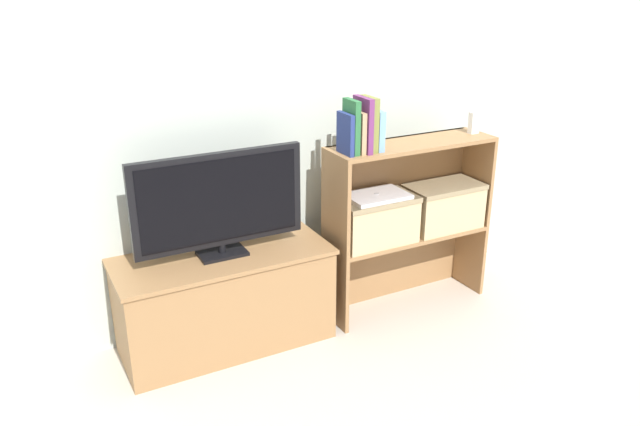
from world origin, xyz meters
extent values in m
plane|color=#BCB2A3|center=(0.00, 0.00, 0.00)|extent=(16.00, 16.00, 0.00)
cube|color=#B2BCB2|center=(0.00, 0.44, 1.20)|extent=(10.00, 0.05, 2.40)
cube|color=olive|center=(-0.48, 0.20, 0.23)|extent=(0.99, 0.41, 0.46)
cube|color=olive|center=(-0.48, 0.20, 0.47)|extent=(1.01, 0.43, 0.02)
cube|color=black|center=(-0.48, 0.20, 0.48)|extent=(0.22, 0.14, 0.02)
cylinder|color=black|center=(-0.48, 0.20, 0.51)|extent=(0.04, 0.04, 0.04)
cube|color=black|center=(-0.48, 0.20, 0.75)|extent=(0.80, 0.03, 0.44)
cube|color=black|center=(-0.48, 0.18, 0.75)|extent=(0.73, 0.00, 0.38)
cube|color=olive|center=(0.09, 0.13, 0.21)|extent=(0.02, 0.26, 0.41)
cube|color=olive|center=(0.96, 0.13, 0.21)|extent=(0.02, 0.26, 0.41)
cube|color=olive|center=(0.52, 0.25, 0.21)|extent=(0.86, 0.02, 0.41)
cube|color=olive|center=(0.52, 0.13, 0.40)|extent=(0.86, 0.26, 0.02)
cube|color=olive|center=(0.09, 0.13, 0.66)|extent=(0.02, 0.26, 0.49)
cube|color=olive|center=(0.96, 0.13, 0.66)|extent=(0.02, 0.26, 0.49)
cube|color=olive|center=(0.52, 0.25, 0.66)|extent=(0.86, 0.02, 0.49)
cube|color=olive|center=(0.52, 0.13, 0.90)|extent=(0.86, 0.26, 0.02)
cube|color=navy|center=(0.12, 0.10, 1.00)|extent=(0.02, 0.13, 0.19)
cube|color=#286638|center=(0.15, 0.10, 1.03)|extent=(0.03, 0.12, 0.25)
cube|color=tan|center=(0.18, 0.10, 1.01)|extent=(0.02, 0.13, 0.20)
cube|color=#6B2D66|center=(0.21, 0.10, 1.04)|extent=(0.03, 0.15, 0.26)
cube|color=olive|center=(0.24, 0.10, 1.04)|extent=(0.03, 0.13, 0.26)
cube|color=#709ECC|center=(0.28, 0.10, 1.00)|extent=(0.03, 0.12, 0.19)
cube|color=white|center=(0.91, 0.13, 0.96)|extent=(0.05, 0.04, 0.11)
cylinder|color=silver|center=(0.91, 0.13, 1.04)|extent=(0.01, 0.01, 0.03)
cube|color=tan|center=(0.31, 0.12, 0.53)|extent=(0.40, 0.22, 0.24)
cube|color=#917E5B|center=(0.31, 0.12, 0.64)|extent=(0.41, 0.23, 0.02)
cube|color=tan|center=(0.74, 0.12, 0.53)|extent=(0.40, 0.22, 0.24)
cube|color=#917E5B|center=(0.74, 0.12, 0.64)|extent=(0.41, 0.23, 0.02)
cube|color=#BCBCC1|center=(0.31, 0.12, 0.66)|extent=(0.31, 0.21, 0.02)
cylinder|color=#99999E|center=(0.31, 0.12, 0.68)|extent=(0.02, 0.02, 0.00)
camera|label=1|loc=(-1.30, -2.33, 1.71)|focal=35.00mm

